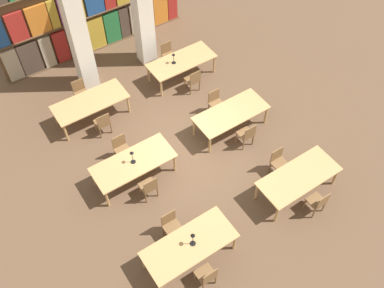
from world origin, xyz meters
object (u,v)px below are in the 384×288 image
chair_5 (122,148)px  chair_10 (193,80)px  reading_table_0 (190,245)px  desk_lamp_1 (132,155)px  reading_table_2 (133,163)px  reading_table_4 (90,103)px  desk_lamp_0 (193,237)px  desk_lamp_2 (174,57)px  chair_11 (168,54)px  chair_4 (149,187)px  reading_table_5 (181,62)px  reading_table_3 (231,114)px  chair_9 (81,92)px  chair_2 (318,202)px  chair_3 (279,161)px  reading_table_1 (299,177)px  chair_0 (207,276)px  chair_1 (171,225)px  chair_7 (216,102)px  chair_8 (103,122)px  pillar_left (70,6)px  chair_6 (247,134)px

chair_5 → chair_10: same height
reading_table_0 → desk_lamp_1: 2.86m
reading_table_2 → reading_table_4: size_ratio=1.00×
desk_lamp_0 → desk_lamp_2: desk_lamp_0 is taller
desk_lamp_0 → desk_lamp_1: desk_lamp_0 is taller
reading_table_0 → chair_11: bearing=62.3°
chair_4 → reading_table_5: bearing=46.9°
reading_table_3 → chair_11: (-0.00, 3.56, -0.17)m
reading_table_4 → chair_9: bearing=89.7°
chair_9 → reading_table_5: size_ratio=0.39×
reading_table_2 → chair_9: chair_9 is taller
chair_2 → chair_3: size_ratio=1.00×
reading_table_1 → chair_2: bearing=-89.4°
chair_0 → chair_11: same height
reading_table_3 → chair_10: size_ratio=2.55×
chair_5 → reading_table_1: bearing=133.3°
reading_table_0 → reading_table_4: 5.56m
reading_table_3 → desk_lamp_2: size_ratio=5.70×
reading_table_5 → chair_11: (-0.05, 0.78, -0.17)m
chair_1 → desk_lamp_2: size_ratio=2.24×
reading_table_3 → chair_9: size_ratio=2.55×
chair_7 → reading_table_4: (-3.29, 1.97, 0.17)m
reading_table_3 → chair_8: (-3.28, 1.97, -0.17)m
chair_3 → desk_lamp_2: (-0.36, 4.85, 0.51)m
chair_2 → desk_lamp_0: bearing=167.8°
chair_2 → chair_3: bearing=90.0°
reading_table_3 → chair_8: chair_8 is taller
chair_2 → chair_3: same height
chair_1 → chair_9: bearing=-91.1°
chair_4 → chair_11: size_ratio=1.00×
desk_lamp_1 → pillar_left: bearing=82.3°
desk_lamp_1 → chair_6: 3.44m
chair_3 → chair_5: (-3.40, 2.83, 0.00)m
pillar_left → chair_9: bearing=-127.8°
chair_2 → chair_10: (-0.13, 5.60, 0.00)m
chair_6 → chair_11: size_ratio=1.00×
chair_0 → reading_table_2: size_ratio=0.39×
chair_11 → desk_lamp_2: (-0.23, -0.75, 0.51)m
pillar_left → chair_11: pillar_left is taller
desk_lamp_1 → chair_11: 4.87m
chair_1 → chair_2: same height
chair_0 → chair_9: (0.10, 7.11, 0.00)m
chair_5 → desk_lamp_1: 0.95m
chair_4 → chair_7: same height
chair_3 → chair_7: same height
desk_lamp_2 → chair_7: bearing=-83.3°
chair_0 → reading_table_4: size_ratio=0.39×
reading_table_1 → chair_5: bearing=133.3°
desk_lamp_1 → chair_8: (0.01, 1.95, -0.55)m
chair_7 → chair_5: bearing=-0.3°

